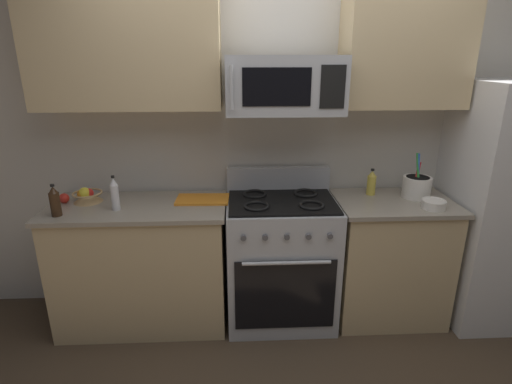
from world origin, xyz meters
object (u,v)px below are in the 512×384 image
object	(u,v)px
bottle_vinegar	(115,194)
apple_loose	(64,198)
bottle_oil	(371,183)
bottle_soy	(55,201)
utensil_crock	(417,186)
prep_bowl	(434,204)
microwave	(284,85)
cutting_board	(203,199)
range_oven	(281,259)
fruit_basket	(87,196)

from	to	relation	value
bottle_vinegar	apple_loose	bearing A→B (deg)	159.38
bottle_oil	bottle_soy	world-z (taller)	bottle_soy
utensil_crock	prep_bowl	bearing A→B (deg)	-84.40
apple_loose	prep_bowl	bearing A→B (deg)	-5.17
microwave	bottle_oil	bearing A→B (deg)	9.62
bottle_oil	bottle_soy	bearing A→B (deg)	-171.78
microwave	utensil_crock	xyz separation A→B (m)	(0.97, 0.04, -0.70)
utensil_crock	bottle_oil	size ratio (longest dim) A/B	1.65
cutting_board	bottle_soy	xyz separation A→B (m)	(-0.90, -0.24, 0.09)
range_oven	bottle_soy	world-z (taller)	bottle_soy
fruit_basket	cutting_board	distance (m)	0.80
microwave	prep_bowl	bearing A→B (deg)	-10.69
microwave	apple_loose	world-z (taller)	microwave
apple_loose	bottle_soy	world-z (taller)	bottle_soy
bottle_soy	bottle_vinegar	size ratio (longest dim) A/B	0.89
cutting_board	apple_loose	bearing A→B (deg)	-179.71
apple_loose	cutting_board	distance (m)	0.94
bottle_oil	bottle_vinegar	xyz separation A→B (m)	(-1.77, -0.22, 0.02)
range_oven	microwave	distance (m)	1.22
apple_loose	range_oven	bearing A→B (deg)	-2.42
microwave	utensil_crock	world-z (taller)	microwave
utensil_crock	bottle_vinegar	world-z (taller)	utensil_crock
bottle_oil	prep_bowl	xyz separation A→B (m)	(0.33, -0.30, -0.06)
bottle_oil	bottle_soy	distance (m)	2.14
cutting_board	prep_bowl	distance (m)	1.56
fruit_basket	bottle_oil	distance (m)	2.01
utensil_crock	bottle_oil	bearing A→B (deg)	166.50
cutting_board	bottle_oil	distance (m)	1.22
microwave	bottle_oil	world-z (taller)	microwave
apple_loose	bottle_oil	world-z (taller)	bottle_oil
bottle_oil	microwave	bearing A→B (deg)	-170.38
cutting_board	prep_bowl	world-z (taller)	prep_bowl
fruit_basket	apple_loose	size ratio (longest dim) A/B	2.90
cutting_board	bottle_soy	world-z (taller)	bottle_soy
range_oven	utensil_crock	world-z (taller)	utensil_crock
cutting_board	bottle_oil	xyz separation A→B (m)	(1.21, 0.07, 0.08)
cutting_board	bottle_oil	bearing A→B (deg)	3.29
bottle_vinegar	range_oven	bearing A→B (deg)	4.38
microwave	utensil_crock	bearing A→B (deg)	2.35
range_oven	fruit_basket	size ratio (longest dim) A/B	5.46
range_oven	microwave	world-z (taller)	microwave
range_oven	prep_bowl	xyz separation A→B (m)	(0.99, -0.16, 0.47)
cutting_board	prep_bowl	size ratio (longest dim) A/B	2.33
microwave	fruit_basket	world-z (taller)	microwave
bottle_oil	bottle_soy	size ratio (longest dim) A/B	0.93
fruit_basket	bottle_oil	world-z (taller)	bottle_oil
prep_bowl	bottle_vinegar	bearing A→B (deg)	177.89
microwave	prep_bowl	xyz separation A→B (m)	(0.99, -0.19, -0.75)
utensil_crock	apple_loose	size ratio (longest dim) A/B	4.64
prep_bowl	cutting_board	bearing A→B (deg)	171.52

